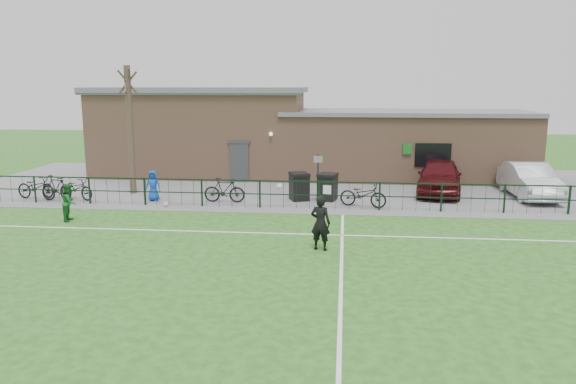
# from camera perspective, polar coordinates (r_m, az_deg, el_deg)

# --- Properties ---
(ground) EXTENTS (90.00, 90.00, 0.00)m
(ground) POSITION_cam_1_polar(r_m,az_deg,el_deg) (15.97, -1.83, -8.03)
(ground) COLOR #225519
(ground) RESTS_ON ground
(paving_strip) EXTENTS (34.00, 13.00, 0.02)m
(paving_strip) POSITION_cam_1_polar(r_m,az_deg,el_deg) (29.00, 1.70, 0.71)
(paving_strip) COLOR slate
(paving_strip) RESTS_ON ground
(pitch_line_touch) EXTENTS (28.00, 0.10, 0.01)m
(pitch_line_touch) POSITION_cam_1_polar(r_m,az_deg,el_deg) (23.43, 0.69, -1.80)
(pitch_line_touch) COLOR white
(pitch_line_touch) RESTS_ON ground
(pitch_line_mid) EXTENTS (28.00, 0.10, 0.01)m
(pitch_line_mid) POSITION_cam_1_polar(r_m,az_deg,el_deg) (19.76, -0.29, -4.25)
(pitch_line_mid) COLOR white
(pitch_line_mid) RESTS_ON ground
(pitch_line_perp) EXTENTS (0.10, 16.00, 0.01)m
(pitch_line_perp) POSITION_cam_1_polar(r_m,az_deg,el_deg) (15.84, 5.43, -8.23)
(pitch_line_perp) COLOR white
(pitch_line_perp) RESTS_ON ground
(perimeter_fence) EXTENTS (28.00, 0.10, 1.20)m
(perimeter_fence) POSITION_cam_1_polar(r_m,az_deg,el_deg) (23.50, 0.74, -0.28)
(perimeter_fence) COLOR black
(perimeter_fence) RESTS_ON ground
(bare_tree) EXTENTS (0.30, 0.30, 6.00)m
(bare_tree) POSITION_cam_1_polar(r_m,az_deg,el_deg) (27.45, -15.74, 6.01)
(bare_tree) COLOR #433328
(bare_tree) RESTS_ON ground
(wheelie_bin_left) EXTENTS (1.00, 1.07, 1.15)m
(wheelie_bin_left) POSITION_cam_1_polar(r_m,az_deg,el_deg) (25.18, 1.15, 0.48)
(wheelie_bin_left) COLOR black
(wheelie_bin_left) RESTS_ON paving_strip
(wheelie_bin_right) EXTENTS (0.93, 1.00, 1.13)m
(wheelie_bin_right) POSITION_cam_1_polar(r_m,az_deg,el_deg) (25.18, 4.03, 0.43)
(wheelie_bin_right) COLOR black
(wheelie_bin_right) RESTS_ON paving_strip
(sign_post) EXTENTS (0.07, 0.07, 2.00)m
(sign_post) POSITION_cam_1_polar(r_m,az_deg,el_deg) (25.79, 3.06, 1.67)
(sign_post) COLOR black
(sign_post) RESTS_ON paving_strip
(car_maroon) EXTENTS (2.79, 5.13, 1.66)m
(car_maroon) POSITION_cam_1_polar(r_m,az_deg,el_deg) (27.52, 15.13, 1.54)
(car_maroon) COLOR #460C11
(car_maroon) RESTS_ON paving_strip
(car_silver) EXTENTS (1.80, 4.81, 1.57)m
(car_silver) POSITION_cam_1_polar(r_m,az_deg,el_deg) (28.05, 23.31, 1.09)
(car_silver) COLOR #B9BCC1
(car_silver) RESTS_ON paving_strip
(bicycle_a) EXTENTS (2.20, 1.20, 1.10)m
(bicycle_a) POSITION_cam_1_polar(r_m,az_deg,el_deg) (27.75, -24.20, 0.43)
(bicycle_a) COLOR black
(bicycle_a) RESTS_ON paving_strip
(bicycle_b) EXTENTS (1.87, 1.09, 1.08)m
(bicycle_b) POSITION_cam_1_polar(r_m,az_deg,el_deg) (27.43, -22.47, 0.44)
(bicycle_b) COLOR black
(bicycle_b) RESTS_ON paving_strip
(bicycle_c) EXTENTS (2.05, 1.34, 1.02)m
(bicycle_c) POSITION_cam_1_polar(r_m,az_deg,el_deg) (27.08, -20.70, 0.36)
(bicycle_c) COLOR black
(bicycle_c) RESTS_ON paving_strip
(bicycle_d) EXTENTS (1.83, 0.55, 1.10)m
(bicycle_d) POSITION_cam_1_polar(r_m,az_deg,el_deg) (24.83, -6.47, 0.19)
(bicycle_d) COLOR black
(bicycle_d) RESTS_ON paving_strip
(bicycle_e) EXTENTS (2.13, 1.26, 1.06)m
(bicycle_e) POSITION_cam_1_polar(r_m,az_deg,el_deg) (23.98, 7.64, -0.27)
(bicycle_e) COLOR black
(bicycle_e) RESTS_ON paving_strip
(spectator_child) EXTENTS (0.70, 0.49, 1.37)m
(spectator_child) POSITION_cam_1_polar(r_m,az_deg,el_deg) (25.69, -13.55, 0.63)
(spectator_child) COLOR #1344B9
(spectator_child) RESTS_ON paving_strip
(goalkeeper_kick) EXTENTS (2.12, 3.42, 1.75)m
(goalkeeper_kick) POSITION_cam_1_polar(r_m,az_deg,el_deg) (17.76, 3.21, -3.07)
(goalkeeper_kick) COLOR black
(goalkeeper_kick) RESTS_ON ground
(outfield_player) EXTENTS (0.64, 0.77, 1.44)m
(outfield_player) POSITION_cam_1_polar(r_m,az_deg,el_deg) (23.03, -21.33, -0.98)
(outfield_player) COLOR #1B6025
(outfield_player) RESTS_ON ground
(ball_ground) EXTENTS (0.23, 0.23, 0.23)m
(ball_ground) POSITION_cam_1_polar(r_m,az_deg,el_deg) (24.47, -12.31, -1.24)
(ball_ground) COLOR white
(ball_ground) RESTS_ON ground
(clubhouse) EXTENTS (24.25, 5.40, 4.96)m
(clubhouse) POSITION_cam_1_polar(r_m,az_deg,el_deg) (31.73, 0.52, 5.64)
(clubhouse) COLOR #A2775A
(clubhouse) RESTS_ON ground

